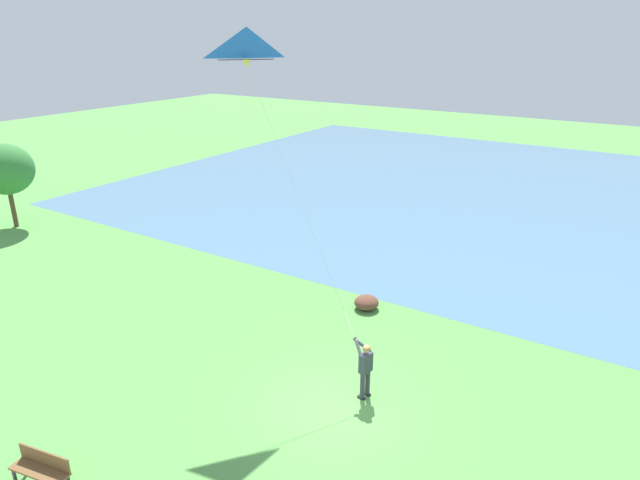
{
  "coord_description": "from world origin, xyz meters",
  "views": [
    {
      "loc": [
        -11.22,
        -6.7,
        10.05
      ],
      "look_at": [
        0.47,
        0.75,
        4.8
      ],
      "focal_mm": 31.25,
      "sensor_mm": 36.0,
      "label": 1
    }
  ],
  "objects": [
    {
      "name": "ground_plane",
      "position": [
        0.0,
        0.0,
        0.0
      ],
      "size": [
        120.0,
        120.0,
        0.0
      ],
      "primitive_type": "plane",
      "color": "#569947"
    },
    {
      "name": "lake_water",
      "position": [
        24.75,
        4.0,
        0.0
      ],
      "size": [
        36.0,
        44.0,
        0.01
      ],
      "primitive_type": "cube",
      "color": "teal",
      "rests_on": "ground"
    },
    {
      "name": "person_kite_flyer",
      "position": [
        0.94,
        -0.48,
        1.05
      ],
      "size": [
        0.51,
        0.63,
        1.83
      ],
      "color": "#232328",
      "rests_on": "ground"
    },
    {
      "name": "flying_kite",
      "position": [
        1.69,
        3.95,
        9.55
      ],
      "size": [
        1.63,
        4.82,
        8.36
      ],
      "color": "blue"
    },
    {
      "name": "park_bench_near_walkway",
      "position": [
        -6.08,
        4.27,
        0.51
      ],
      "size": [
        0.71,
        1.56,
        0.88
      ],
      "color": "brown",
      "rests_on": "ground"
    },
    {
      "name": "tree_treeline_right",
      "position": [
        4.03,
        22.67,
        3.17
      ],
      "size": [
        2.86,
        2.89,
        4.52
      ],
      "color": "brown",
      "rests_on": "ground"
    },
    {
      "name": "lakeside_shrub",
      "position": [
        5.82,
        2.05,
        0.26
      ],
      "size": [
        0.95,
        0.93,
        0.52
      ],
      "primitive_type": "ellipsoid",
      "color": "brown",
      "rests_on": "ground"
    }
  ]
}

